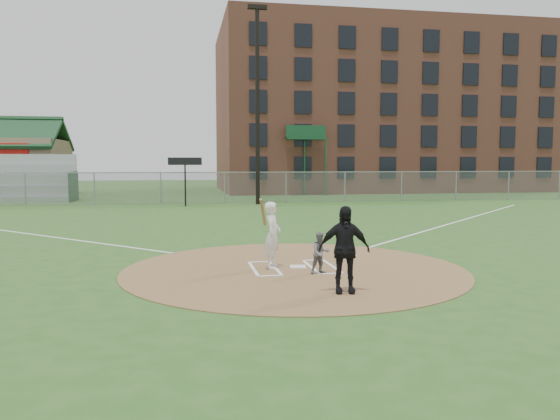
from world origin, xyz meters
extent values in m
plane|color=#2A541D|center=(0.00, 0.00, 0.00)|extent=(140.00, 140.00, 0.00)
cylinder|color=olive|center=(0.00, 0.00, 0.01)|extent=(8.40, 8.40, 0.02)
cube|color=white|center=(0.12, 0.16, 0.03)|extent=(0.45, 0.45, 0.03)
cube|color=white|center=(9.00, 9.00, 0.01)|extent=(17.04, 17.04, 0.01)
cube|color=white|center=(-9.00, 9.00, 0.01)|extent=(17.04, 17.04, 0.01)
imported|color=slate|center=(0.49, -0.68, 0.51)|extent=(0.54, 0.46, 0.98)
imported|color=black|center=(0.48, -2.59, 0.90)|extent=(1.08, 0.57, 1.75)
cube|color=white|center=(-1.00, 0.15, 0.03)|extent=(0.08, 1.80, 0.01)
cube|color=white|center=(-0.45, 0.15, 0.03)|extent=(0.08, 1.80, 0.01)
cube|color=white|center=(-0.72, 1.05, 0.03)|extent=(0.62, 0.08, 0.01)
cube|color=white|center=(-0.72, -0.75, 0.03)|extent=(0.62, 0.08, 0.01)
cube|color=white|center=(1.00, 0.15, 0.03)|extent=(0.08, 1.80, 0.01)
cube|color=white|center=(0.45, 0.15, 0.03)|extent=(0.08, 1.80, 0.01)
cube|color=white|center=(0.72, 1.05, 0.03)|extent=(0.62, 0.08, 0.01)
cube|color=white|center=(0.72, -0.75, 0.03)|extent=(0.62, 0.08, 0.01)
imported|color=white|center=(-0.51, 0.22, 0.84)|extent=(0.59, 0.70, 1.64)
cylinder|color=olive|center=(-0.81, -0.18, 1.45)|extent=(0.26, 0.59, 0.70)
cube|color=slate|center=(0.00, 22.00, 1.00)|extent=(56.00, 0.03, 2.00)
cube|color=gray|center=(0.00, 22.00, 2.00)|extent=(56.00, 0.06, 0.06)
cube|color=gray|center=(0.00, 22.00, 1.00)|extent=(56.08, 0.08, 2.00)
cube|color=#194728|center=(-10.00, 26.20, 1.00)|extent=(0.08, 3.20, 2.00)
cube|color=red|center=(-15.00, 28.95, 3.20)|extent=(3.00, 0.12, 1.60)
cube|color=#9F5744|center=(16.00, 38.00, 7.50)|extent=(30.00, 16.00, 15.00)
cube|color=black|center=(15.90, 29.94, 7.40)|extent=(26.60, 0.10, 12.20)
cube|color=#194728|center=(7.00, 29.34, 4.50)|extent=(3.20, 1.00, 0.15)
cube|color=#194728|center=(7.00, 29.84, 2.25)|extent=(0.12, 0.12, 4.50)
cube|color=#194728|center=(8.50, 28.89, 2.25)|extent=(0.12, 0.12, 4.50)
cube|color=#194728|center=(7.00, 29.34, 5.05)|extent=(3.20, 0.08, 1.00)
cylinder|color=black|center=(2.00, 21.00, 6.00)|extent=(0.26, 0.26, 12.00)
cube|color=black|center=(2.00, 21.00, 12.10)|extent=(1.20, 0.30, 0.25)
cylinder|color=black|center=(-2.50, 20.20, 1.30)|extent=(0.10, 0.10, 2.60)
cube|color=black|center=(-2.50, 20.20, 2.70)|extent=(2.00, 0.10, 0.45)
camera|label=1|loc=(-2.70, -12.98, 2.63)|focal=35.00mm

